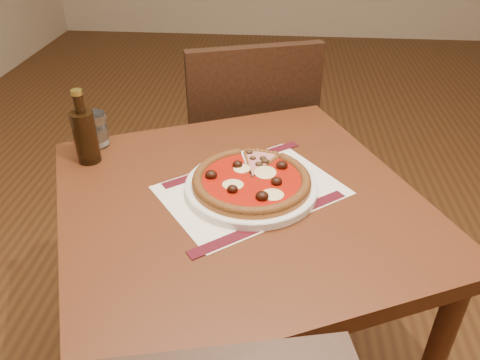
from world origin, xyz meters
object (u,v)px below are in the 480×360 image
object	(u,v)px
pizza	(251,180)
water_glass	(94,130)
table	(239,230)
bottle	(85,134)
chair_far	(246,145)
plate	(251,187)

from	to	relation	value
pizza	water_glass	xyz separation A→B (m)	(-0.44, 0.19, 0.01)
table	bottle	bearing A→B (deg)	162.72
chair_far	pizza	distance (m)	0.67
water_glass	chair_far	bearing A→B (deg)	48.26
table	bottle	size ratio (longest dim) A/B	5.41
plate	pizza	bearing A→B (deg)	-94.32
table	pizza	distance (m)	0.14
table	water_glass	xyz separation A→B (m)	(-0.41, 0.21, 0.15)
chair_far	table	bearing A→B (deg)	74.36
water_glass	bottle	xyz separation A→B (m)	(0.01, -0.09, 0.03)
table	chair_far	bearing A→B (deg)	92.81
bottle	table	bearing A→B (deg)	-17.28
pizza	water_glass	bearing A→B (deg)	156.92
pizza	water_glass	distance (m)	0.48
water_glass	bottle	distance (m)	0.09
water_glass	plate	bearing A→B (deg)	-23.07
chair_far	bottle	xyz separation A→B (m)	(-0.37, -0.52, 0.29)
chair_far	plate	bearing A→B (deg)	76.92
table	water_glass	size ratio (longest dim) A/B	11.62
plate	pizza	world-z (taller)	pizza
bottle	water_glass	bearing A→B (deg)	99.57
chair_far	plate	xyz separation A→B (m)	(0.06, -0.62, 0.23)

